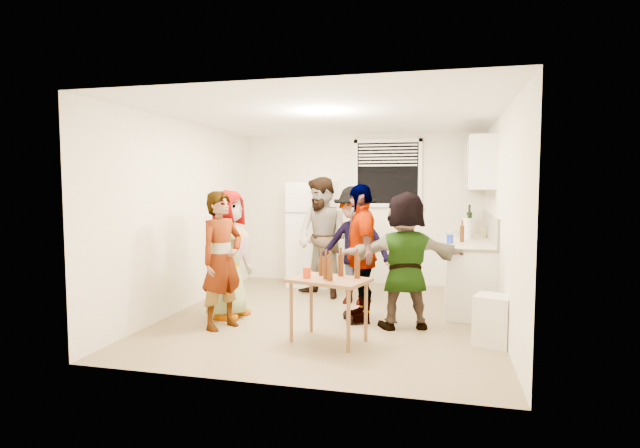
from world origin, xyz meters
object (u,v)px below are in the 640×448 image
(serving_table, at_px, (329,341))
(trash_bin, at_px, (493,321))
(beer_bottle_counter, at_px, (462,242))
(guest_stripe, at_px, (223,328))
(red_cup, at_px, (307,278))
(wine_bottle, at_px, (469,233))
(guest_black, at_px, (360,321))
(beer_bottle_table, at_px, (321,276))
(blue_cup, at_px, (450,244))
(guest_back_right, at_px, (354,303))
(refrigerator, at_px, (312,234))
(guest_back_left, at_px, (323,297))
(kettle, at_px, (464,237))
(guest_orange, at_px, (404,328))
(guest_grey, at_px, (229,317))

(serving_table, bearing_deg, trash_bin, 10.47)
(beer_bottle_counter, height_order, guest_stripe, beer_bottle_counter)
(beer_bottle_counter, xyz_separation_m, red_cup, (-1.64, -1.81, -0.22))
(wine_bottle, distance_m, guest_black, 2.70)
(wine_bottle, bearing_deg, beer_bottle_table, -120.16)
(blue_cup, distance_m, guest_back_right, 1.57)
(refrigerator, distance_m, guest_black, 2.47)
(refrigerator, xyz_separation_m, guest_back_right, (0.92, -1.16, -0.85))
(refrigerator, distance_m, blue_cup, 2.55)
(guest_back_right, bearing_deg, guest_back_left, 156.13)
(guest_black, bearing_deg, refrigerator, -170.05)
(trash_bin, height_order, beer_bottle_table, beer_bottle_table)
(serving_table, relative_size, guest_black, 0.48)
(beer_bottle_counter, xyz_separation_m, guest_black, (-1.21, -0.91, -0.90))
(wine_bottle, distance_m, guest_stripe, 4.13)
(refrigerator, relative_size, beer_bottle_table, 8.13)
(red_cup, distance_m, guest_back_left, 2.19)
(beer_bottle_counter, height_order, guest_back_right, beer_bottle_counter)
(beer_bottle_counter, xyz_separation_m, guest_stripe, (-2.72, -1.58, -0.90))
(kettle, height_order, serving_table, kettle)
(beer_bottle_counter, bearing_deg, beer_bottle_table, -132.92)
(beer_bottle_table, bearing_deg, guest_stripe, 177.07)
(guest_orange, bearing_deg, refrigerator, -70.11)
(wine_bottle, bearing_deg, refrigerator, -176.89)
(refrigerator, bearing_deg, guest_orange, -52.47)
(kettle, bearing_deg, red_cup, -123.38)
(kettle, relative_size, guest_stripe, 0.14)
(guest_grey, bearing_deg, beer_bottle_counter, -60.58)
(red_cup, distance_m, guest_black, 1.21)
(serving_table, bearing_deg, guest_orange, 43.89)
(blue_cup, relative_size, guest_black, 0.07)
(refrigerator, relative_size, guest_grey, 1.06)
(guest_stripe, xyz_separation_m, guest_back_right, (1.29, 1.53, 0.00))
(kettle, bearing_deg, guest_orange, -111.53)
(refrigerator, height_order, kettle, refrigerator)
(red_cup, xyz_separation_m, guest_back_right, (0.21, 1.77, -0.68))
(serving_table, height_order, red_cup, red_cup)
(wine_bottle, bearing_deg, red_cup, -120.38)
(kettle, xyz_separation_m, guest_stripe, (-2.77, -2.19, -0.90))
(blue_cup, xyz_separation_m, beer_bottle_table, (-1.37, -1.44, -0.22))
(refrigerator, bearing_deg, blue_cup, -30.88)
(guest_back_left, xyz_separation_m, guest_black, (0.75, -1.16, 0.00))
(wine_bottle, relative_size, guest_back_left, 0.19)
(beer_bottle_table, height_order, guest_orange, beer_bottle_table)
(serving_table, xyz_separation_m, red_cup, (-0.23, -0.02, 0.68))
(wine_bottle, distance_m, blue_cup, 1.48)
(refrigerator, height_order, guest_back_left, refrigerator)
(beer_bottle_table, xyz_separation_m, guest_back_right, (0.09, 1.60, -0.68))
(trash_bin, distance_m, red_cup, 1.99)
(beer_bottle_counter, relative_size, beer_bottle_table, 1.05)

